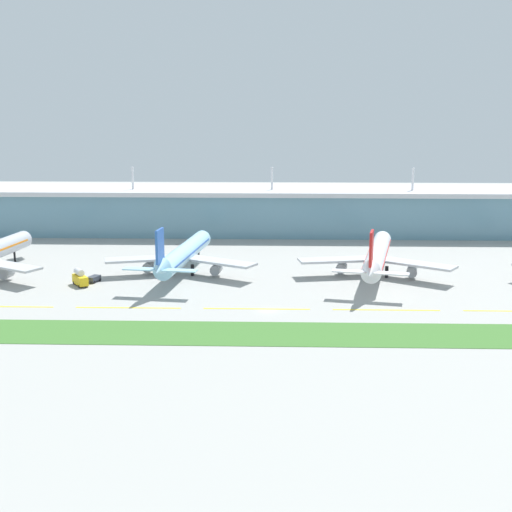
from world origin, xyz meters
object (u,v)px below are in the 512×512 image
airliner_far_middle (377,256)px  pushback_tug (94,279)px  airliner_near_middle (183,254)px  fuel_truck (80,278)px  baggage_cart (82,282)px

airliner_far_middle → pushback_tug: (-86.32, -10.39, -5.35)m
airliner_near_middle → pushback_tug: size_ratio=12.09×
airliner_near_middle → fuel_truck: airliner_near_middle is taller
airliner_far_middle → pushback_tug: 87.11m
fuel_truck → airliner_near_middle: bearing=27.2°
fuel_truck → pushback_tug: bearing=53.6°
airliner_near_middle → airliner_far_middle: (60.47, -0.34, 0.00)m
fuel_truck → pushback_tug: (3.04, 4.12, -1.16)m
airliner_near_middle → pushback_tug: bearing=-157.5°
fuel_truck → pushback_tug: 5.25m
pushback_tug → airliner_far_middle: bearing=6.9°
airliner_near_middle → fuel_truck: bearing=-152.8°
airliner_far_middle → baggage_cart: airliner_far_middle is taller
baggage_cart → pushback_tug: size_ratio=0.81×
airliner_near_middle → fuel_truck: (-28.89, -14.85, -4.18)m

